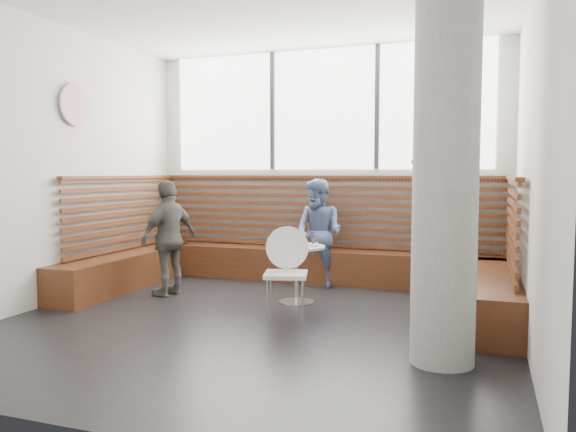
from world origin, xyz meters
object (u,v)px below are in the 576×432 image
(concrete_column, at_px, (446,160))
(adult_man, at_px, (440,225))
(child_back, at_px, (319,233))
(cafe_table, at_px, (297,262))
(child_left, at_px, (169,238))
(cafe_chair, at_px, (288,265))

(concrete_column, bearing_deg, adult_man, 95.11)
(child_back, bearing_deg, cafe_table, -68.34)
(concrete_column, distance_m, child_back, 3.21)
(adult_man, relative_size, child_back, 1.31)
(concrete_column, relative_size, child_left, 2.27)
(cafe_chair, distance_m, child_back, 1.63)
(concrete_column, height_order, adult_man, concrete_column)
(concrete_column, height_order, cafe_table, concrete_column)
(cafe_chair, bearing_deg, child_left, 148.06)
(cafe_table, relative_size, child_back, 0.47)
(cafe_chair, relative_size, child_back, 0.66)
(adult_man, bearing_deg, cafe_chair, 137.79)
(concrete_column, xyz_separation_m, adult_man, (-0.16, 1.82, -0.67))
(cafe_table, distance_m, adult_man, 1.65)
(cafe_chair, height_order, adult_man, adult_man)
(concrete_column, height_order, child_back, concrete_column)
(concrete_column, xyz_separation_m, cafe_chair, (-1.61, 0.92, -1.05))
(child_back, xyz_separation_m, child_left, (-1.58, -1.09, -0.00))
(adult_man, relative_size, child_left, 1.32)
(adult_man, distance_m, child_back, 1.76)
(concrete_column, height_order, child_left, concrete_column)
(child_back, distance_m, child_left, 1.93)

